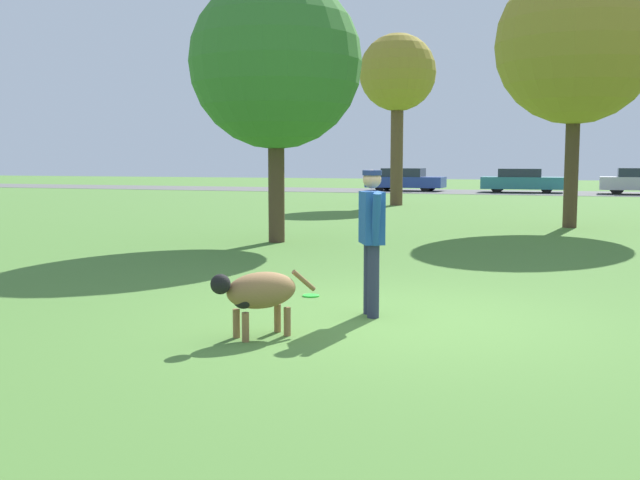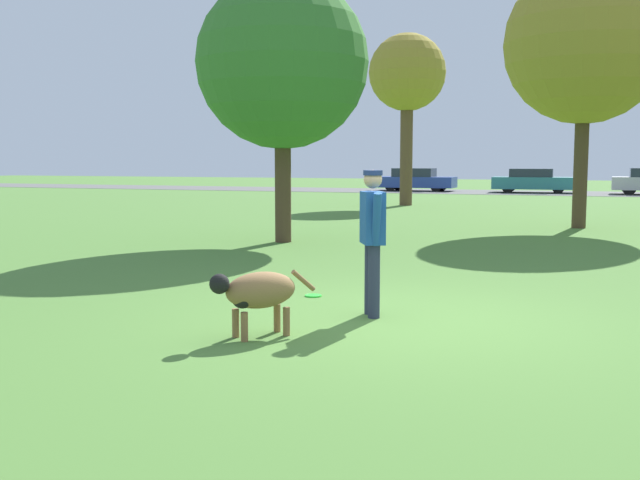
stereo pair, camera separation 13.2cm
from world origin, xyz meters
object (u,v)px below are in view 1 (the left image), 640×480
Objects in this scene: person at (372,231)px; frisbee at (311,296)px; dog at (258,292)px; parked_car_teal at (522,181)px; tree_mid_center at (576,44)px; tree_far_left at (398,75)px; tree_near_left at (276,63)px; parked_car_blue at (405,180)px.

frisbee is at bearing -157.85° from person.
dog is 0.23× the size of parked_car_teal.
tree_mid_center is 1.02× the size of tree_far_left.
frisbee is (-1.03, 0.89, -0.94)m from person.
tree_far_left reaches higher than person.
tree_mid_center is 8.12m from tree_near_left.
person is 1.66× the size of dog.
tree_mid_center is 10.15m from tree_far_left.
dog is 34.46m from parked_car_teal.
tree_near_left is (-3.87, 6.61, 2.76)m from person.
parked_car_blue is at bearing 176.89° from parked_car_teal.
dog is 35.20m from parked_car_blue.
tree_near_left is at bearing -135.83° from tree_mid_center.
tree_mid_center is at bearing 144.09° from person.
person is 12.91m from tree_mid_center.
tree_near_left is at bearing -87.33° from tree_far_left.
person is at bearing -77.31° from parked_car_blue.
tree_far_left is (-6.42, 7.86, 0.30)m from tree_mid_center.
person is 8.14m from tree_near_left.
parked_car_teal reaches higher than parked_car_blue.
tree_mid_center is at bearing -152.78° from dog.
parked_car_teal is at bearing -141.53° from dog.
dog is 0.18× the size of tree_near_left.
parked_car_blue is at bearing 96.98° from tree_near_left.
tree_far_left reaches higher than dog.
tree_mid_center is (1.92, 12.23, 3.65)m from person.
person reaches higher than dog.
tree_near_left reaches higher than frisbee.
parked_car_teal reaches higher than dog.
parked_car_teal is (6.34, -0.16, 0.01)m from parked_car_blue.
tree_far_left reaches higher than parked_car_blue.
tree_mid_center is 21.43m from parked_car_teal.
parked_car_blue reaches higher than dog.
dog is at bearing -56.86° from person.
person is 7.48× the size of frisbee.
parked_car_blue is at bearing 113.27° from tree_mid_center.
tree_far_left is at bearing 129.24° from tree_mid_center.
tree_far_left is 1.52× the size of parked_car_teal.
parked_car_blue is 6.34m from parked_car_teal.
frisbee is at bearing -92.14° from parked_car_teal.
dog is 2.30m from frisbee.
tree_near_left is at bearing -120.28° from dog.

